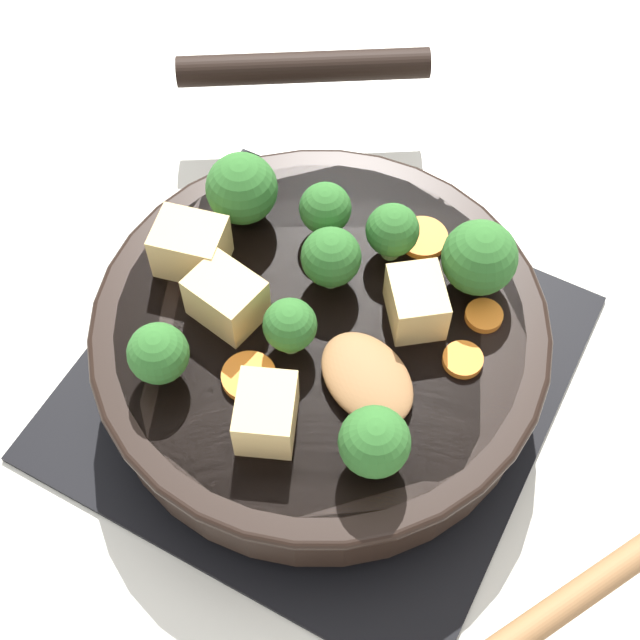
{
  "coord_description": "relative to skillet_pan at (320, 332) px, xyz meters",
  "views": [
    {
      "loc": [
        -0.14,
        0.26,
        0.55
      ],
      "look_at": [
        0.0,
        0.0,
        0.07
      ],
      "focal_mm": 50.0,
      "sensor_mm": 36.0,
      "label": 1
    }
  ],
  "objects": [
    {
      "name": "ground_plane",
      "position": [
        -0.0,
        0.0,
        -0.05
      ],
      "size": [
        2.4,
        2.4,
        0.0
      ],
      "primitive_type": "plane",
      "color": "silver"
    },
    {
      "name": "front_burner_grate",
      "position": [
        -0.0,
        0.0,
        -0.04
      ],
      "size": [
        0.31,
        0.31,
        0.03
      ],
      "color": "black",
      "rests_on": "ground_plane"
    },
    {
      "name": "skillet_pan",
      "position": [
        0.0,
        0.0,
        0.0
      ],
      "size": [
        0.36,
        0.41,
        0.05
      ],
      "color": "black",
      "rests_on": "front_burner_grate"
    },
    {
      "name": "wooden_spoon",
      "position": [
        -0.13,
        0.08,
        0.03
      ],
      "size": [
        0.26,
        0.24,
        0.02
      ],
      "color": "olive",
      "rests_on": "skillet_pan"
    },
    {
      "name": "tofu_cube_center_large",
      "position": [
        0.05,
        0.03,
        0.04
      ],
      "size": [
        0.05,
        0.04,
        0.03
      ],
      "primitive_type": "cube",
      "rotation": [
        0.0,
        0.0,
        6.1
      ],
      "color": "#DBB770",
      "rests_on": "skillet_pan"
    },
    {
      "name": "tofu_cube_near_handle",
      "position": [
        -0.01,
        0.08,
        0.04
      ],
      "size": [
        0.05,
        0.05,
        0.03
      ],
      "primitive_type": "cube",
      "rotation": [
        0.0,
        0.0,
        5.11
      ],
      "color": "#DBB770",
      "rests_on": "skillet_pan"
    },
    {
      "name": "tofu_cube_east_chunk",
      "position": [
        0.09,
        0.0,
        0.04
      ],
      "size": [
        0.05,
        0.04,
        0.03
      ],
      "primitive_type": "cube",
      "rotation": [
        0.0,
        0.0,
        0.23
      ],
      "color": "#DBB770",
      "rests_on": "skillet_pan"
    },
    {
      "name": "tofu_cube_west_chunk",
      "position": [
        -0.05,
        -0.03,
        0.04
      ],
      "size": [
        0.05,
        0.05,
        0.03
      ],
      "primitive_type": "cube",
      "rotation": [
        0.0,
        0.0,
        2.22
      ],
      "color": "#DBB770",
      "rests_on": "skillet_pan"
    },
    {
      "name": "broccoli_floret_near_spoon",
      "position": [
        -0.08,
        -0.07,
        0.05
      ],
      "size": [
        0.05,
        0.05,
        0.05
      ],
      "color": "#709956",
      "rests_on": "skillet_pan"
    },
    {
      "name": "broccoli_floret_center_top",
      "position": [
        -0.02,
        -0.06,
        0.05
      ],
      "size": [
        0.03,
        0.03,
        0.04
      ],
      "color": "#709956",
      "rests_on": "skillet_pan"
    },
    {
      "name": "broccoli_floret_east_rim",
      "position": [
        0.06,
        0.08,
        0.05
      ],
      "size": [
        0.04,
        0.04,
        0.04
      ],
      "color": "#709956",
      "rests_on": "skillet_pan"
    },
    {
      "name": "broccoli_floret_west_rim",
      "position": [
        0.08,
        -0.04,
        0.05
      ],
      "size": [
        0.05,
        0.05,
        0.05
      ],
      "color": "#709956",
      "rests_on": "skillet_pan"
    },
    {
      "name": "broccoli_floret_north_edge",
      "position": [
        0.01,
        0.03,
        0.04
      ],
      "size": [
        0.03,
        0.03,
        0.04
      ],
      "color": "#709956",
      "rests_on": "skillet_pan"
    },
    {
      "name": "broccoli_floret_south_cluster",
      "position": [
        0.03,
        -0.06,
        0.04
      ],
      "size": [
        0.03,
        0.03,
        0.04
      ],
      "color": "#709956",
      "rests_on": "skillet_pan"
    },
    {
      "name": "broccoli_floret_mid_floret",
      "position": [
        -0.07,
        0.07,
        0.05
      ],
      "size": [
        0.04,
        0.04,
        0.05
      ],
      "color": "#709956",
      "rests_on": "skillet_pan"
    },
    {
      "name": "broccoli_floret_small_inner",
      "position": [
        0.01,
        -0.03,
        0.05
      ],
      "size": [
        0.04,
        0.04,
        0.05
      ],
      "color": "#709956",
      "rests_on": "skillet_pan"
    },
    {
      "name": "carrot_slice_orange_thin",
      "position": [
        -0.09,
        -0.01,
        0.02
      ],
      "size": [
        0.02,
        0.02,
        0.01
      ],
      "primitive_type": "cylinder",
      "color": "orange",
      "rests_on": "skillet_pan"
    },
    {
      "name": "carrot_slice_near_center",
      "position": [
        0.02,
        0.06,
        0.02
      ],
      "size": [
        0.03,
        0.03,
        0.01
      ],
      "primitive_type": "cylinder",
      "color": "orange",
      "rests_on": "skillet_pan"
    },
    {
      "name": "carrot_slice_edge_slice",
      "position": [
        -0.09,
        -0.05,
        0.02
      ],
      "size": [
        0.02,
        0.02,
        0.01
      ],
      "primitive_type": "cylinder",
      "color": "orange",
      "rests_on": "skillet_pan"
    },
    {
      "name": "carrot_slice_under_broccoli",
      "position": [
        -0.03,
        -0.08,
        0.02
      ],
      "size": [
        0.03,
        0.03,
        0.01
      ],
      "primitive_type": "cylinder",
      "color": "orange",
      "rests_on": "skillet_pan"
    }
  ]
}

